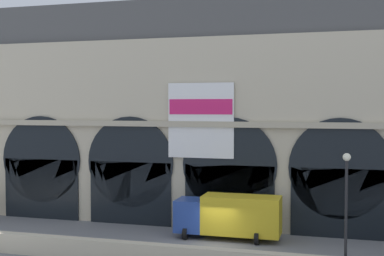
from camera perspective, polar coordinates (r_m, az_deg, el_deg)
name	(u,v)px	position (r m, az deg, el deg)	size (l,w,h in m)	color
ground_plane	(214,248)	(35.51, 2.43, -13.06)	(200.00, 200.00, 0.00)	slate
station_building	(236,115)	(41.47, 4.87, 1.39)	(50.08, 5.25, 18.01)	beige
box_truck_center	(229,215)	(37.45, 4.11, -9.58)	(7.50, 2.91, 3.12)	#28479E
street_lamp_quayside	(346,198)	(29.91, 16.65, -7.42)	(0.44, 0.44, 6.90)	black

